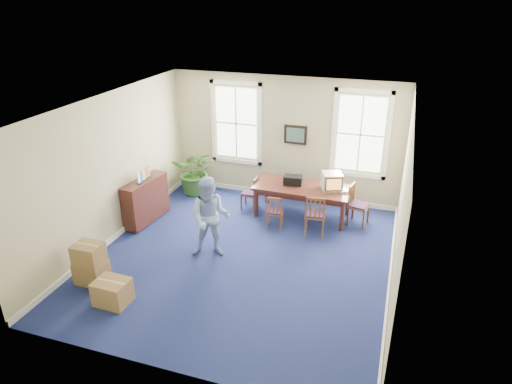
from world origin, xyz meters
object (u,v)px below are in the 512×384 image
(man, at_px, (211,218))
(potted_plant, at_px, (195,171))
(conference_table, at_px, (302,201))
(chair_near_left, at_px, (275,211))
(cardboard_boxes, at_px, (103,261))
(credenza, at_px, (146,201))
(crt_tv, at_px, (332,181))

(man, xyz_separation_m, potted_plant, (-1.64, 2.75, -0.23))
(conference_table, height_order, potted_plant, potted_plant)
(chair_near_left, xyz_separation_m, cardboard_boxes, (-2.50, -3.05, 0.01))
(conference_table, bearing_deg, potted_plant, 173.97)
(credenza, relative_size, potted_plant, 1.03)
(credenza, distance_m, potted_plant, 1.90)
(chair_near_left, relative_size, cardboard_boxes, 0.56)
(conference_table, distance_m, man, 2.77)
(crt_tv, bearing_deg, chair_near_left, -165.07)
(conference_table, relative_size, crt_tv, 4.72)
(conference_table, xyz_separation_m, chair_near_left, (-0.47, -0.78, 0.03))
(crt_tv, bearing_deg, potted_plant, 153.31)
(cardboard_boxes, bearing_deg, credenza, 101.61)
(cardboard_boxes, bearing_deg, crt_tv, 46.81)
(man, relative_size, potted_plant, 1.35)
(crt_tv, relative_size, chair_near_left, 0.58)
(chair_near_left, xyz_separation_m, credenza, (-3.00, -0.65, 0.10))
(potted_plant, bearing_deg, conference_table, -7.80)
(crt_tv, bearing_deg, man, -152.06)
(conference_table, relative_size, man, 1.32)
(conference_table, height_order, cardboard_boxes, cardboard_boxes)
(conference_table, xyz_separation_m, credenza, (-3.47, -1.43, 0.13))
(cardboard_boxes, bearing_deg, conference_table, 52.24)
(crt_tv, distance_m, potted_plant, 3.75)
(potted_plant, relative_size, cardboard_boxes, 0.86)
(crt_tv, relative_size, potted_plant, 0.38)
(conference_table, distance_m, cardboard_boxes, 4.85)
(man, bearing_deg, potted_plant, 105.04)
(crt_tv, distance_m, man, 3.17)
(conference_table, bearing_deg, man, -119.07)
(chair_near_left, height_order, credenza, credenza)
(chair_near_left, bearing_deg, cardboard_boxes, 43.89)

